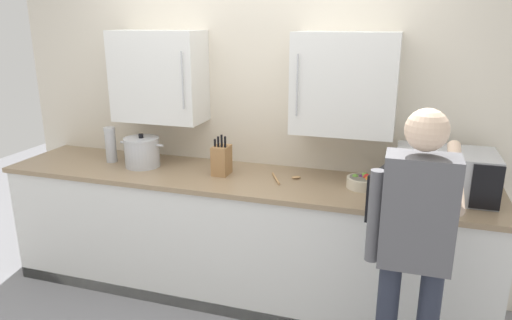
{
  "coord_description": "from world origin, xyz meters",
  "views": [
    {
      "loc": [
        1.09,
        -2.31,
        2.0
      ],
      "look_at": [
        0.15,
        0.62,
        1.08
      ],
      "focal_mm": 32.96,
      "sensor_mm": 36.0,
      "label": 1
    }
  ],
  "objects_px": {
    "microwave_oven": "(439,174)",
    "knife_block": "(222,160)",
    "stock_pot": "(142,152)",
    "fruit_bowl": "(362,181)",
    "wooden_spoon": "(286,178)",
    "thermos_flask": "(111,145)",
    "person_figure": "(415,240)"
  },
  "relations": [
    {
      "from": "microwave_oven",
      "to": "wooden_spoon",
      "type": "bearing_deg",
      "value": 179.32
    },
    {
      "from": "microwave_oven",
      "to": "thermos_flask",
      "type": "relative_size",
      "value": 2.96
    },
    {
      "from": "fruit_bowl",
      "to": "knife_block",
      "type": "bearing_deg",
      "value": -178.71
    },
    {
      "from": "fruit_bowl",
      "to": "wooden_spoon",
      "type": "bearing_deg",
      "value": 178.65
    },
    {
      "from": "thermos_flask",
      "to": "person_figure",
      "type": "height_order",
      "value": "person_figure"
    },
    {
      "from": "stock_pot",
      "to": "person_figure",
      "type": "relative_size",
      "value": 0.22
    },
    {
      "from": "microwave_oven",
      "to": "fruit_bowl",
      "type": "relative_size",
      "value": 3.97
    },
    {
      "from": "thermos_flask",
      "to": "stock_pot",
      "type": "relative_size",
      "value": 0.76
    },
    {
      "from": "stock_pot",
      "to": "fruit_bowl",
      "type": "bearing_deg",
      "value": 0.94
    },
    {
      "from": "microwave_oven",
      "to": "fruit_bowl",
      "type": "height_order",
      "value": "microwave_oven"
    },
    {
      "from": "person_figure",
      "to": "knife_block",
      "type": "bearing_deg",
      "value": 149.79
    },
    {
      "from": "wooden_spoon",
      "to": "stock_pot",
      "type": "height_order",
      "value": "stock_pot"
    },
    {
      "from": "fruit_bowl",
      "to": "stock_pot",
      "type": "bearing_deg",
      "value": -179.06
    },
    {
      "from": "microwave_oven",
      "to": "stock_pot",
      "type": "xyz_separation_m",
      "value": [
        -2.1,
        -0.03,
        -0.03
      ]
    },
    {
      "from": "wooden_spoon",
      "to": "stock_pot",
      "type": "relative_size",
      "value": 0.63
    },
    {
      "from": "fruit_bowl",
      "to": "stock_pot",
      "type": "relative_size",
      "value": 0.57
    },
    {
      "from": "thermos_flask",
      "to": "fruit_bowl",
      "type": "xyz_separation_m",
      "value": [
        1.93,
        -0.0,
        -0.1
      ]
    },
    {
      "from": "wooden_spoon",
      "to": "person_figure",
      "type": "xyz_separation_m",
      "value": [
        0.85,
        -0.8,
        0.03
      ]
    },
    {
      "from": "thermos_flask",
      "to": "person_figure",
      "type": "xyz_separation_m",
      "value": [
        2.26,
        -0.8,
        -0.1
      ]
    },
    {
      "from": "fruit_bowl",
      "to": "person_figure",
      "type": "distance_m",
      "value": 0.86
    },
    {
      "from": "microwave_oven",
      "to": "stock_pot",
      "type": "height_order",
      "value": "microwave_oven"
    },
    {
      "from": "thermos_flask",
      "to": "wooden_spoon",
      "type": "bearing_deg",
      "value": 0.31
    },
    {
      "from": "fruit_bowl",
      "to": "person_figure",
      "type": "bearing_deg",
      "value": -67.49
    },
    {
      "from": "stock_pot",
      "to": "person_figure",
      "type": "distance_m",
      "value": 2.11
    },
    {
      "from": "fruit_bowl",
      "to": "microwave_oven",
      "type": "bearing_deg",
      "value": 0.08
    },
    {
      "from": "fruit_bowl",
      "to": "person_figure",
      "type": "height_order",
      "value": "person_figure"
    },
    {
      "from": "microwave_oven",
      "to": "wooden_spoon",
      "type": "xyz_separation_m",
      "value": [
        -0.99,
        0.01,
        -0.14
      ]
    },
    {
      "from": "stock_pot",
      "to": "thermos_flask",
      "type": "bearing_deg",
      "value": 173.88
    },
    {
      "from": "microwave_oven",
      "to": "knife_block",
      "type": "relative_size",
      "value": 2.73
    },
    {
      "from": "fruit_bowl",
      "to": "stock_pot",
      "type": "distance_m",
      "value": 1.64
    },
    {
      "from": "microwave_oven",
      "to": "knife_block",
      "type": "xyz_separation_m",
      "value": [
        -1.46,
        -0.02,
        -0.04
      ]
    },
    {
      "from": "knife_block",
      "to": "stock_pot",
      "type": "relative_size",
      "value": 0.83
    }
  ]
}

